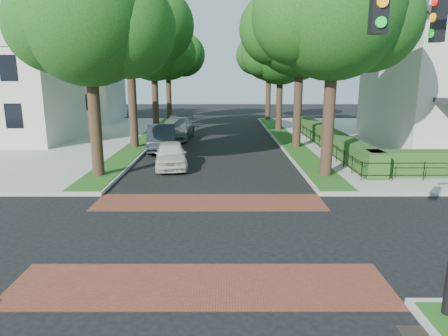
{
  "coord_description": "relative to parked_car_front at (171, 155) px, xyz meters",
  "views": [
    {
      "loc": [
        0.56,
        -11.8,
        4.84
      ],
      "look_at": [
        0.57,
        2.28,
        1.6
      ],
      "focal_mm": 32.0,
      "sensor_mm": 36.0,
      "label": 1
    }
  ],
  "objects": [
    {
      "name": "ground",
      "position": [
        2.3,
        -9.36,
        -0.7
      ],
      "size": [
        120.0,
        120.0,
        0.0
      ],
      "primitive_type": "plane",
      "color": "black",
      "rests_on": "ground"
    },
    {
      "name": "crosswalk_far",
      "position": [
        2.3,
        -6.16,
        -0.7
      ],
      "size": [
        9.0,
        2.2,
        0.01
      ],
      "primitive_type": "cube",
      "color": "brown",
      "rests_on": "ground"
    },
    {
      "name": "crosswalk_near",
      "position": [
        2.3,
        -12.56,
        -0.7
      ],
      "size": [
        9.0,
        2.2,
        0.01
      ],
      "primitive_type": "cube",
      "color": "brown",
      "rests_on": "ground"
    },
    {
      "name": "storm_drain",
      "position": [
        6.6,
        -14.36,
        -0.7
      ],
      "size": [
        0.65,
        0.45,
        0.01
      ],
      "primitive_type": "cube",
      "color": "black",
      "rests_on": "ground"
    },
    {
      "name": "grass_strip_ne",
      "position": [
        7.7,
        9.74,
        -0.54
      ],
      "size": [
        1.6,
        29.8,
        0.02
      ],
      "primitive_type": "cube",
      "color": "#224213",
      "rests_on": "sidewalk_ne"
    },
    {
      "name": "grass_strip_nw",
      "position": [
        -3.1,
        9.74,
        -0.54
      ],
      "size": [
        1.6,
        29.8,
        0.02
      ],
      "primitive_type": "cube",
      "color": "#224213",
      "rests_on": "sidewalk_nw"
    },
    {
      "name": "tree_right_near",
      "position": [
        7.9,
        -2.12,
        6.92
      ],
      "size": [
        7.75,
        6.67,
        10.66
      ],
      "color": "black",
      "rests_on": "sidewalk_ne"
    },
    {
      "name": "tree_right_mid",
      "position": [
        7.91,
        5.89,
        7.28
      ],
      "size": [
        8.25,
        7.09,
        11.22
      ],
      "color": "black",
      "rests_on": "sidewalk_ne"
    },
    {
      "name": "tree_right_far",
      "position": [
        7.9,
        14.86,
        6.2
      ],
      "size": [
        7.25,
        6.23,
        9.74
      ],
      "color": "black",
      "rests_on": "sidewalk_ne"
    },
    {
      "name": "tree_right_back",
      "position": [
        7.9,
        23.87,
        6.56
      ],
      "size": [
        7.5,
        6.45,
        10.2
      ],
      "color": "black",
      "rests_on": "sidewalk_ne"
    },
    {
      "name": "tree_left_near",
      "position": [
        -3.1,
        -2.13,
        6.56
      ],
      "size": [
        7.5,
        6.45,
        10.2
      ],
      "color": "black",
      "rests_on": "sidewalk_nw"
    },
    {
      "name": "tree_left_mid",
      "position": [
        -3.09,
        5.88,
        7.64
      ],
      "size": [
        8.0,
        6.88,
        11.48
      ],
      "color": "black",
      "rests_on": "sidewalk_nw"
    },
    {
      "name": "tree_left_far",
      "position": [
        -3.1,
        14.86,
        6.41
      ],
      "size": [
        7.0,
        6.02,
        9.86
      ],
      "color": "black",
      "rests_on": "sidewalk_nw"
    },
    {
      "name": "tree_left_back",
      "position": [
        -3.1,
        23.88,
        6.71
      ],
      "size": [
        7.75,
        6.66,
        10.44
      ],
      "color": "black",
      "rests_on": "sidewalk_nw"
    },
    {
      "name": "hedge_main_road",
      "position": [
        10.0,
        5.64,
        0.05
      ],
      "size": [
        1.0,
        18.0,
        1.2
      ],
      "primitive_type": "cube",
      "color": "#234919",
      "rests_on": "sidewalk_ne"
    },
    {
      "name": "fence_main_road",
      "position": [
        9.2,
        5.64,
        -0.1
      ],
      "size": [
        0.06,
        18.0,
        0.9
      ],
      "primitive_type": null,
      "color": "black",
      "rests_on": "sidewalk_ne"
    },
    {
      "name": "house_left_near",
      "position": [
        -13.19,
        8.64,
        4.34
      ],
      "size": [
        10.0,
        9.0,
        10.14
      ],
      "color": "beige",
      "rests_on": "sidewalk_nw"
    },
    {
      "name": "house_left_far",
      "position": [
        -13.19,
        22.64,
        4.34
      ],
      "size": [
        10.0,
        9.0,
        10.14
      ],
      "color": "beige",
      "rests_on": "sidewalk_nw"
    },
    {
      "name": "parked_car_front",
      "position": [
        0.0,
        0.0,
        0.0
      ],
      "size": [
        2.24,
        4.33,
        1.41
      ],
      "primitive_type": "imported",
      "rotation": [
        0.0,
        0.0,
        0.14
      ],
      "color": "silver",
      "rests_on": "ground"
    },
    {
      "name": "parked_car_middle",
      "position": [
        -1.3,
        5.2,
        0.15
      ],
      "size": [
        2.53,
        5.37,
        1.7
      ],
      "primitive_type": "imported",
      "rotation": [
        0.0,
        0.0,
        0.14
      ],
      "color": "#1E232D",
      "rests_on": "ground"
    },
    {
      "name": "parked_car_rear",
      "position": [
        -0.85,
        10.17,
        0.13
      ],
      "size": [
        2.67,
        5.85,
        1.66
      ],
      "primitive_type": "imported",
      "rotation": [
        0.0,
        0.0,
        -0.06
      ],
      "color": "slate",
      "rests_on": "ground"
    }
  ]
}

